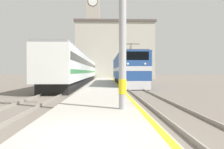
{
  "coord_description": "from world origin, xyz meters",
  "views": [
    {
      "loc": [
        0.31,
        -5.22,
        1.76
      ],
      "look_at": [
        1.34,
        28.41,
        1.33
      ],
      "focal_mm": 35.0,
      "sensor_mm": 36.0,
      "label": 1
    }
  ],
  "objects_px": {
    "passenger_train": "(83,69)",
    "catenary_mast": "(124,3)",
    "locomotive_train": "(127,70)",
    "clock_tower": "(93,28)"
  },
  "relations": [
    {
      "from": "locomotive_train",
      "to": "catenary_mast",
      "type": "bearing_deg",
      "value": -95.91
    },
    {
      "from": "catenary_mast",
      "to": "clock_tower",
      "type": "bearing_deg",
      "value": 94.38
    },
    {
      "from": "passenger_train",
      "to": "catenary_mast",
      "type": "relative_size",
      "value": 5.24
    },
    {
      "from": "catenary_mast",
      "to": "clock_tower",
      "type": "distance_m",
      "value": 59.63
    },
    {
      "from": "locomotive_train",
      "to": "clock_tower",
      "type": "bearing_deg",
      "value": 99.81
    },
    {
      "from": "passenger_train",
      "to": "locomotive_train",
      "type": "bearing_deg",
      "value": -51.96
    },
    {
      "from": "passenger_train",
      "to": "catenary_mast",
      "type": "xyz_separation_m",
      "value": [
        4.68,
        -29.05,
        2.35
      ]
    },
    {
      "from": "catenary_mast",
      "to": "locomotive_train",
      "type": "bearing_deg",
      "value": 84.09
    },
    {
      "from": "locomotive_train",
      "to": "clock_tower",
      "type": "height_order",
      "value": "clock_tower"
    },
    {
      "from": "locomotive_train",
      "to": "catenary_mast",
      "type": "relative_size",
      "value": 2.12
    }
  ]
}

